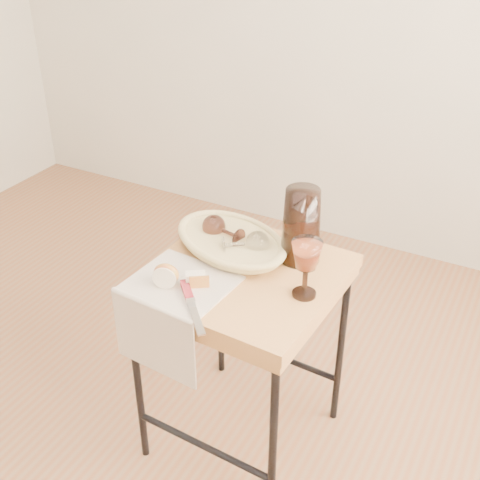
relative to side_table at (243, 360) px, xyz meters
The scene contains 11 objects.
floor 0.62m from the side_table, 140.28° to the right, with size 3.60×3.60×0.00m, color brown.
side_table is the anchor object (origin of this frame).
tea_towel 0.40m from the side_table, 132.09° to the right, with size 0.28×0.26×0.01m, color beige.
bread_basket 0.39m from the side_table, 134.85° to the left, with size 0.36×0.25×0.05m, color tan, non-canonical shape.
goblet_lying_a 0.43m from the side_table, 138.83° to the left, with size 0.12×0.08×0.08m, color #542E27, non-canonical shape.
goblet_lying_b 0.40m from the side_table, 118.39° to the left, with size 0.12×0.07×0.07m, color white, non-canonical shape.
pitcher 0.50m from the side_table, 50.63° to the left, with size 0.16×0.24×0.27m, color black, non-canonical shape.
wine_goblet 0.48m from the side_table, ahead, with size 0.08×0.08×0.18m, color white, non-canonical shape.
apple_half 0.45m from the side_table, 133.86° to the right, with size 0.07×0.04×0.07m, color red.
apple_wedge 0.40m from the side_table, 124.07° to the right, with size 0.06×0.03×0.04m, color #FDE8C7.
table_knife 0.42m from the side_table, 100.31° to the right, with size 0.23×0.02×0.02m, color silver, non-canonical shape.
Camera 1 is at (1.10, -1.01, 1.71)m, focal length 46.28 mm.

